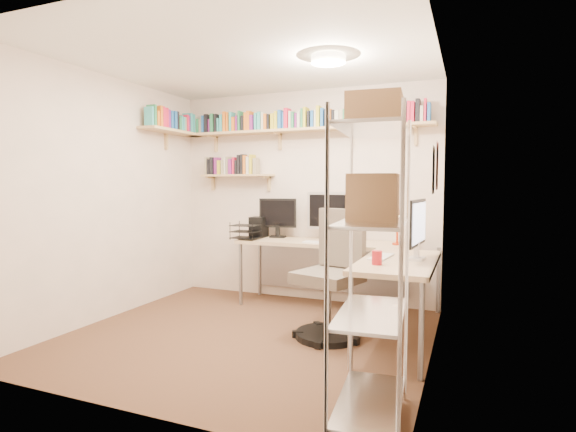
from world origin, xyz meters
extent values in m
plane|color=#45281D|center=(0.00, 0.00, 0.00)|extent=(3.20, 3.20, 0.00)
cube|color=#F4DCC6|center=(0.00, 1.50, 1.25)|extent=(3.20, 0.04, 2.50)
cube|color=#F4DCC6|center=(-1.60, 0.00, 1.25)|extent=(0.04, 3.00, 2.50)
cube|color=#F4DCC6|center=(1.60, 0.00, 1.25)|extent=(0.04, 3.00, 2.50)
cube|color=#F4DCC6|center=(0.00, -1.50, 1.25)|extent=(3.20, 0.04, 2.50)
cube|color=white|center=(0.00, 0.00, 2.50)|extent=(3.20, 3.00, 0.04)
cube|color=silver|center=(1.59, 0.55, 1.55)|extent=(0.01, 0.30, 0.42)
cube|color=silver|center=(1.59, 0.15, 1.50)|extent=(0.01, 0.28, 0.38)
cylinder|color=#FFEAC6|center=(0.70, 0.20, 2.46)|extent=(0.30, 0.30, 0.06)
cube|color=#D5BC78|center=(0.00, 1.38, 2.02)|extent=(3.05, 0.25, 0.03)
cube|color=#D5BC78|center=(-1.48, 0.95, 2.02)|extent=(0.25, 1.00, 0.03)
cube|color=#D5BC78|center=(-0.85, 1.40, 1.50)|extent=(0.95, 0.20, 0.02)
cube|color=#D5BC78|center=(-1.20, 1.44, 1.95)|extent=(0.03, 0.20, 0.20)
cube|color=#D5BC78|center=(-0.30, 1.44, 1.95)|extent=(0.03, 0.20, 0.20)
cube|color=#D5BC78|center=(0.60, 1.44, 1.95)|extent=(0.03, 0.20, 0.20)
cube|color=#D5BC78|center=(1.30, 1.44, 1.95)|extent=(0.03, 0.20, 0.20)
cube|color=black|center=(-1.47, 1.38, 2.14)|extent=(0.03, 0.14, 0.22)
cube|color=beige|center=(-1.42, 1.38, 2.15)|extent=(0.04, 0.11, 0.23)
cube|color=#2B834F|center=(-1.37, 1.38, 2.13)|extent=(0.03, 0.13, 0.18)
cube|color=gray|center=(-1.33, 1.38, 2.12)|extent=(0.03, 0.14, 0.17)
cube|color=#225FB0|center=(-1.29, 1.38, 2.14)|extent=(0.03, 0.14, 0.22)
cube|color=black|center=(-1.25, 1.38, 2.15)|extent=(0.04, 0.13, 0.23)
cube|color=#761F70|center=(-1.20, 1.38, 2.12)|extent=(0.03, 0.13, 0.17)
cube|color=#2B834F|center=(-1.16, 1.38, 2.15)|extent=(0.04, 0.14, 0.24)
cube|color=black|center=(-1.11, 1.38, 2.15)|extent=(0.03, 0.15, 0.23)
cube|color=teal|center=(-1.07, 1.38, 2.12)|extent=(0.02, 0.13, 0.17)
cube|color=teal|center=(-1.03, 1.38, 2.14)|extent=(0.04, 0.14, 0.22)
cube|color=orange|center=(-0.98, 1.38, 2.16)|extent=(0.04, 0.14, 0.25)
cube|color=orange|center=(-0.94, 1.38, 2.15)|extent=(0.02, 0.14, 0.23)
cube|color=teal|center=(-0.90, 1.38, 2.16)|extent=(0.03, 0.12, 0.24)
cube|color=orange|center=(-0.86, 1.38, 2.12)|extent=(0.04, 0.12, 0.18)
cube|color=#761F70|center=(-0.81, 1.38, 2.13)|extent=(0.03, 0.13, 0.19)
cube|color=#2B834F|center=(-0.78, 1.38, 2.16)|extent=(0.02, 0.14, 0.25)
cube|color=black|center=(-0.73, 1.38, 2.13)|extent=(0.04, 0.12, 0.19)
cube|color=orange|center=(-0.69, 1.38, 2.15)|extent=(0.03, 0.13, 0.22)
cube|color=orange|center=(-0.65, 1.38, 2.15)|extent=(0.04, 0.15, 0.24)
cube|color=#761F70|center=(-0.61, 1.38, 2.13)|extent=(0.04, 0.15, 0.19)
cube|color=teal|center=(-0.56, 1.38, 2.14)|extent=(0.03, 0.12, 0.21)
cube|color=teal|center=(-0.51, 1.38, 2.15)|extent=(0.04, 0.12, 0.22)
cube|color=beige|center=(-0.46, 1.38, 2.14)|extent=(0.03, 0.13, 0.21)
cube|color=orange|center=(-0.42, 1.38, 2.13)|extent=(0.04, 0.14, 0.19)
cube|color=black|center=(-0.39, 1.38, 2.13)|extent=(0.03, 0.14, 0.18)
cube|color=gold|center=(-0.34, 1.38, 2.13)|extent=(0.04, 0.11, 0.19)
cube|color=gold|center=(-0.29, 1.38, 2.14)|extent=(0.04, 0.12, 0.21)
cube|color=#225FB0|center=(-0.24, 1.38, 2.15)|extent=(0.04, 0.13, 0.23)
cube|color=#225FB0|center=(-0.20, 1.38, 2.14)|extent=(0.02, 0.12, 0.20)
cube|color=red|center=(-0.16, 1.38, 2.16)|extent=(0.04, 0.14, 0.24)
cube|color=beige|center=(-0.11, 1.38, 2.14)|extent=(0.03, 0.14, 0.20)
cube|color=#2B834F|center=(-0.07, 1.38, 2.13)|extent=(0.03, 0.12, 0.19)
cube|color=#761F70|center=(-0.04, 1.38, 2.12)|extent=(0.03, 0.12, 0.18)
cube|color=beige|center=(0.00, 1.38, 2.13)|extent=(0.03, 0.15, 0.20)
cube|color=#2B834F|center=(0.04, 1.38, 2.15)|extent=(0.03, 0.12, 0.23)
cube|color=gold|center=(0.08, 1.38, 2.15)|extent=(0.03, 0.15, 0.24)
cube|color=black|center=(0.12, 1.38, 2.13)|extent=(0.03, 0.13, 0.19)
cube|color=#225FB0|center=(0.16, 1.38, 2.13)|extent=(0.03, 0.12, 0.20)
cube|color=beige|center=(0.20, 1.38, 2.14)|extent=(0.02, 0.12, 0.20)
cube|color=gold|center=(0.23, 1.38, 2.16)|extent=(0.04, 0.13, 0.25)
cube|color=#225FB0|center=(0.28, 1.38, 2.14)|extent=(0.03, 0.13, 0.22)
cube|color=black|center=(0.33, 1.38, 2.13)|extent=(0.04, 0.12, 0.19)
cube|color=orange|center=(0.37, 1.38, 2.14)|extent=(0.03, 0.13, 0.20)
cube|color=black|center=(0.41, 1.38, 2.13)|extent=(0.03, 0.12, 0.19)
cube|color=beige|center=(0.46, 1.38, 2.12)|extent=(0.04, 0.13, 0.17)
cube|color=gray|center=(0.51, 1.38, 2.13)|extent=(0.04, 0.13, 0.19)
cube|color=#2B834F|center=(0.54, 1.38, 2.13)|extent=(0.02, 0.14, 0.19)
cube|color=beige|center=(0.58, 1.38, 2.16)|extent=(0.04, 0.13, 0.25)
cube|color=#225FB0|center=(0.63, 1.38, 2.15)|extent=(0.04, 0.15, 0.22)
cube|color=#761F70|center=(0.68, 1.38, 2.15)|extent=(0.04, 0.13, 0.23)
cube|color=gold|center=(0.72, 1.38, 2.14)|extent=(0.03, 0.13, 0.21)
cube|color=beige|center=(0.77, 1.38, 2.13)|extent=(0.02, 0.14, 0.19)
cube|color=#761F70|center=(0.80, 1.38, 2.13)|extent=(0.04, 0.14, 0.20)
cube|color=red|center=(0.85, 1.38, 2.14)|extent=(0.03, 0.11, 0.21)
cube|color=beige|center=(0.90, 1.38, 2.13)|extent=(0.04, 0.11, 0.20)
cube|color=beige|center=(0.94, 1.38, 2.12)|extent=(0.03, 0.11, 0.18)
cube|color=#225FB0|center=(0.98, 1.38, 2.15)|extent=(0.03, 0.14, 0.22)
cube|color=black|center=(1.02, 1.38, 2.16)|extent=(0.03, 0.13, 0.25)
cube|color=beige|center=(1.06, 1.38, 2.16)|extent=(0.03, 0.12, 0.25)
cube|color=black|center=(1.10, 1.38, 2.16)|extent=(0.04, 0.12, 0.25)
cube|color=#2B834F|center=(1.15, 1.38, 2.14)|extent=(0.03, 0.13, 0.20)
cube|color=#225FB0|center=(1.19, 1.38, 2.16)|extent=(0.04, 0.13, 0.25)
cube|color=red|center=(1.24, 1.38, 2.15)|extent=(0.03, 0.14, 0.23)
cube|color=red|center=(1.28, 1.38, 2.15)|extent=(0.04, 0.14, 0.22)
cube|color=black|center=(1.33, 1.38, 2.16)|extent=(0.04, 0.12, 0.25)
cube|color=beige|center=(1.37, 1.38, 2.12)|extent=(0.03, 0.13, 0.17)
cube|color=red|center=(1.41, 1.38, 2.16)|extent=(0.02, 0.13, 0.25)
cube|color=#225FB0|center=(1.44, 1.38, 2.13)|extent=(0.03, 0.14, 0.20)
cube|color=teal|center=(-1.48, 0.52, 2.14)|extent=(0.11, 0.03, 0.21)
cube|color=#2B834F|center=(-1.48, 0.56, 2.16)|extent=(0.12, 0.04, 0.24)
cube|color=orange|center=(-1.48, 0.60, 2.12)|extent=(0.13, 0.04, 0.18)
cube|color=orange|center=(-1.48, 0.65, 2.16)|extent=(0.15, 0.04, 0.24)
cube|color=red|center=(-1.48, 0.69, 2.16)|extent=(0.14, 0.03, 0.24)
cube|color=red|center=(-1.48, 0.74, 2.15)|extent=(0.12, 0.04, 0.24)
cube|color=red|center=(-1.48, 0.78, 2.15)|extent=(0.12, 0.03, 0.24)
cube|color=#761F70|center=(-1.48, 0.82, 2.15)|extent=(0.11, 0.04, 0.23)
cube|color=#225FB0|center=(-1.48, 0.86, 2.14)|extent=(0.13, 0.04, 0.22)
cube|color=#225FB0|center=(-1.48, 0.92, 2.15)|extent=(0.15, 0.04, 0.22)
cube|color=black|center=(-1.48, 0.97, 2.15)|extent=(0.13, 0.04, 0.23)
cube|color=#2B834F|center=(-1.48, 1.02, 2.12)|extent=(0.14, 0.03, 0.17)
cube|color=teal|center=(-1.48, 1.05, 2.13)|extent=(0.14, 0.03, 0.19)
cube|color=teal|center=(-1.48, 1.09, 2.12)|extent=(0.14, 0.02, 0.18)
cube|color=gray|center=(-1.48, 1.12, 2.12)|extent=(0.14, 0.03, 0.18)
cube|color=red|center=(-1.48, 1.16, 2.14)|extent=(0.14, 0.03, 0.21)
cube|color=#761F70|center=(-1.48, 1.20, 2.14)|extent=(0.13, 0.04, 0.21)
cube|color=teal|center=(-1.48, 1.26, 2.16)|extent=(0.13, 0.04, 0.25)
cube|color=teal|center=(-1.48, 1.30, 2.15)|extent=(0.15, 0.02, 0.24)
cube|color=orange|center=(-1.48, 1.34, 2.14)|extent=(0.11, 0.04, 0.22)
cube|color=gray|center=(-1.48, 1.38, 2.13)|extent=(0.13, 0.03, 0.19)
cube|color=gray|center=(-1.27, 1.40, 1.62)|extent=(0.02, 0.14, 0.22)
cube|color=black|center=(-1.23, 1.40, 1.61)|extent=(0.03, 0.14, 0.19)
cube|color=black|center=(-1.19, 1.40, 1.62)|extent=(0.04, 0.14, 0.22)
cube|color=#761F70|center=(-1.13, 1.40, 1.62)|extent=(0.04, 0.11, 0.22)
cube|color=gold|center=(-1.08, 1.40, 1.60)|extent=(0.04, 0.13, 0.18)
cube|color=gray|center=(-1.03, 1.40, 1.60)|extent=(0.04, 0.14, 0.18)
cube|color=beige|center=(-0.99, 1.40, 1.62)|extent=(0.02, 0.14, 0.22)
cube|color=gray|center=(-0.96, 1.40, 1.62)|extent=(0.02, 0.13, 0.22)
cube|color=#761F70|center=(-0.92, 1.40, 1.61)|extent=(0.04, 0.15, 0.19)
cube|color=red|center=(-0.87, 1.40, 1.62)|extent=(0.02, 0.14, 0.21)
cube|color=black|center=(-0.84, 1.40, 1.60)|extent=(0.03, 0.14, 0.17)
cube|color=black|center=(-0.80, 1.40, 1.63)|extent=(0.04, 0.13, 0.24)
cube|color=black|center=(-0.76, 1.40, 1.63)|extent=(0.04, 0.12, 0.24)
cube|color=orange|center=(-0.72, 1.40, 1.63)|extent=(0.03, 0.14, 0.23)
cube|color=beige|center=(-0.68, 1.40, 1.62)|extent=(0.04, 0.14, 0.21)
cube|color=gold|center=(-0.64, 1.40, 1.63)|extent=(0.03, 0.12, 0.24)
cube|color=gray|center=(-0.59, 1.40, 1.61)|extent=(0.04, 0.11, 0.19)
cube|color=beige|center=(0.35, 1.19, 0.73)|extent=(1.93, 0.61, 0.04)
cube|color=beige|center=(1.32, 0.23, 0.73)|extent=(0.61, 1.32, 0.04)
cylinder|color=gray|center=(-0.56, 0.94, 0.36)|extent=(0.04, 0.04, 0.71)
cylinder|color=gray|center=(-0.56, 1.45, 0.36)|extent=(0.04, 0.04, 0.71)
cylinder|color=gray|center=(1.57, 1.45, 0.36)|extent=(0.04, 0.04, 0.71)
cylinder|color=gray|center=(1.06, -0.37, 0.36)|extent=(0.04, 0.04, 0.71)
cylinder|color=gray|center=(1.57, -0.37, 0.36)|extent=(0.04, 0.04, 0.71)
cube|color=gray|center=(0.35, 1.46, 0.41)|extent=(1.83, 0.02, 0.56)
cube|color=silver|center=(0.40, 1.31, 1.09)|extent=(0.56, 0.03, 0.43)
cube|color=black|center=(0.40, 1.29, 1.09)|extent=(0.50, 0.00, 0.37)
cube|color=black|center=(-0.26, 1.31, 1.05)|extent=(0.45, 0.03, 0.35)
cube|color=black|center=(1.46, 0.29, 1.07)|extent=(0.03, 0.59, 0.39)
cube|color=silver|center=(1.44, 0.29, 1.07)|extent=(0.00, 0.53, 0.33)
cube|color=white|center=(0.40, 1.01, 0.76)|extent=(0.43, 0.13, 0.02)
cube|color=white|center=(1.16, 0.29, 0.76)|extent=(0.13, 0.41, 0.02)
cylinder|color=#A52A0E|center=(1.16, 1.19, 0.76)|extent=(0.10, 0.10, 0.02)
cylinder|color=#A52A0E|center=(1.16, 1.19, 0.91)|extent=(0.02, 0.02, 0.28)
cone|color=#A52A0E|center=(1.16, 1.19, 1.08)|extent=(0.12, 0.12, 0.09)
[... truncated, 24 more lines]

